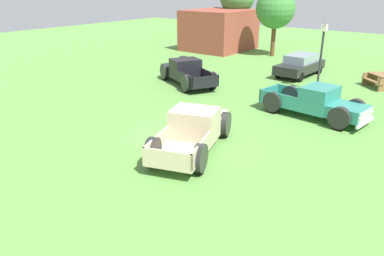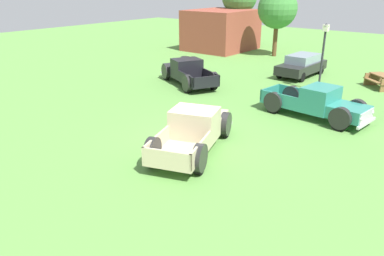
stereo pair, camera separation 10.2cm
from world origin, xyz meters
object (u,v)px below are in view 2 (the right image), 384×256
object	(u,v)px
pickup_truck_foreground	(195,129)
sedan_distant_a	(302,65)
lamp_post_near	(322,57)
picnic_table	(383,80)
oak_tree_east	(278,9)
pickup_truck_behind_left	(186,72)
trash_can	(185,63)
pickup_truck_behind_right	(321,104)

from	to	relation	value
pickup_truck_foreground	sedan_distant_a	world-z (taller)	pickup_truck_foreground
lamp_post_near	picnic_table	bearing A→B (deg)	49.04
oak_tree_east	picnic_table	bearing A→B (deg)	-28.88
pickup_truck_behind_left	trash_can	bearing A→B (deg)	131.00
pickup_truck_behind_left	oak_tree_east	distance (m)	12.24
sedan_distant_a	trash_can	bearing A→B (deg)	-154.67
pickup_truck_behind_right	lamp_post_near	xyz separation A→B (m)	(-1.82, 4.52, 1.28)
picnic_table	oak_tree_east	xyz separation A→B (m)	(-9.90, 5.46, 3.33)
pickup_truck_foreground	lamp_post_near	xyz separation A→B (m)	(0.65, 10.58, 1.27)
pickup_truck_foreground	pickup_truck_behind_left	distance (m)	9.72
pickup_truck_foreground	picnic_table	size ratio (longest dim) A/B	2.27
lamp_post_near	pickup_truck_behind_left	bearing A→B (deg)	-155.08
lamp_post_near	trash_can	distance (m)	9.73
pickup_truck_behind_left	sedan_distant_a	bearing A→B (deg)	53.20
pickup_truck_behind_left	oak_tree_east	world-z (taller)	oak_tree_east
picnic_table	trash_can	world-z (taller)	trash_can
trash_can	pickup_truck_behind_right	bearing A→B (deg)	-19.77
pickup_truck_behind_right	picnic_table	xyz separation A→B (m)	(0.86, 7.60, -0.22)
pickup_truck_behind_left	lamp_post_near	bearing A→B (deg)	24.92
pickup_truck_behind_left	lamp_post_near	xyz separation A→B (m)	(7.10, 3.30, 1.27)
sedan_distant_a	lamp_post_near	xyz separation A→B (m)	(2.39, -3.00, 1.25)
pickup_truck_foreground	pickup_truck_behind_right	size ratio (longest dim) A/B	1.05
lamp_post_near	picnic_table	distance (m)	4.35
sedan_distant_a	oak_tree_east	world-z (taller)	oak_tree_east
sedan_distant_a	picnic_table	distance (m)	5.07
pickup_truck_foreground	trash_can	bearing A→B (deg)	131.38
pickup_truck_foreground	pickup_truck_behind_right	bearing A→B (deg)	67.80
pickup_truck_foreground	sedan_distant_a	size ratio (longest dim) A/B	1.22
pickup_truck_behind_right	oak_tree_east	xyz separation A→B (m)	(-9.04, 13.06, 3.11)
pickup_truck_behind_left	picnic_table	distance (m)	11.67
pickup_truck_behind_left	oak_tree_east	xyz separation A→B (m)	(-0.12, 11.84, 3.10)
trash_can	sedan_distant_a	bearing A→B (deg)	25.33
pickup_truck_foreground	lamp_post_near	world-z (taller)	lamp_post_near
pickup_truck_behind_right	pickup_truck_behind_left	bearing A→B (deg)	172.19
picnic_table	oak_tree_east	size ratio (longest dim) A/B	0.43
picnic_table	trash_can	bearing A→B (deg)	-164.10
pickup_truck_behind_right	lamp_post_near	distance (m)	5.04
pickup_truck_foreground	trash_can	xyz separation A→B (m)	(-8.95, 10.16, -0.25)
pickup_truck_behind_right	trash_can	size ratio (longest dim) A/B	5.32
pickup_truck_behind_left	pickup_truck_behind_right	bearing A→B (deg)	-7.81
pickup_truck_foreground	lamp_post_near	bearing A→B (deg)	86.46
pickup_truck_behind_right	pickup_truck_foreground	bearing A→B (deg)	-112.20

